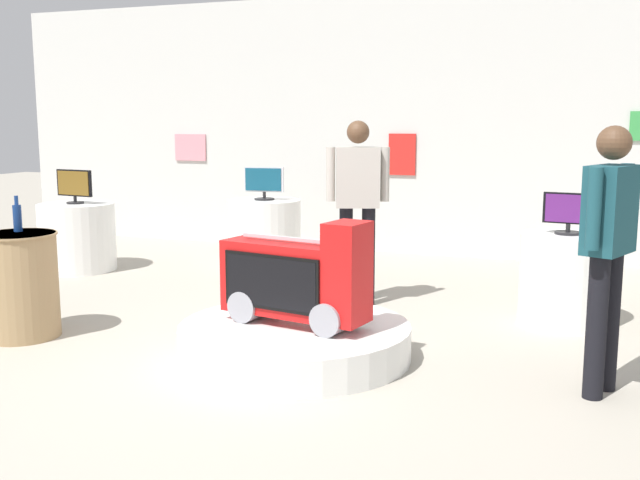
{
  "coord_description": "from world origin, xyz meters",
  "views": [
    {
      "loc": [
        2.23,
        -4.32,
        1.65
      ],
      "look_at": [
        0.16,
        1.34,
        0.68
      ],
      "focal_mm": 41.67,
      "sensor_mm": 36.0,
      "label": 1
    }
  ],
  "objects": [
    {
      "name": "tv_on_right_rear",
      "position": [
        -1.3,
        3.46,
        0.95
      ],
      "size": [
        0.46,
        0.23,
        0.38
      ],
      "color": "black",
      "rests_on": "display_pedestal_right_rear"
    },
    {
      "name": "side_table_round",
      "position": [
        -1.84,
        0.11,
        0.41
      ],
      "size": [
        0.59,
        0.59,
        0.81
      ],
      "color": "#9E7F56",
      "rests_on": "ground"
    },
    {
      "name": "ground_plane",
      "position": [
        0.0,
        0.0,
        0.0
      ],
      "size": [
        30.0,
        30.0,
        0.0
      ],
      "primitive_type": "plane",
      "color": "#A8A091"
    },
    {
      "name": "display_pedestal_right_rear",
      "position": [
        -1.3,
        3.47,
        0.37
      ],
      "size": [
        0.84,
        0.84,
        0.74
      ],
      "primitive_type": "cylinder",
      "color": "white",
      "rests_on": "ground"
    },
    {
      "name": "bottle_on_side_table",
      "position": [
        -1.89,
        0.18,
        0.92
      ],
      "size": [
        0.07,
        0.07,
        0.28
      ],
      "color": "navy",
      "rests_on": "side_table_round"
    },
    {
      "name": "shopper_browsing_rear",
      "position": [
        2.34,
        0.34,
        0.95
      ],
      "size": [
        0.33,
        0.52,
        1.62
      ],
      "color": "black",
      "rests_on": "ground"
    },
    {
      "name": "novelty_firetruck_tv",
      "position": [
        0.35,
        0.34,
        0.55
      ],
      "size": [
        1.1,
        0.53,
        0.75
      ],
      "color": "gray",
      "rests_on": "main_display_pedestal"
    },
    {
      "name": "display_pedestal_center_rear",
      "position": [
        2.08,
        1.92,
        0.37
      ],
      "size": [
        0.74,
        0.74,
        0.74
      ],
      "primitive_type": "cylinder",
      "color": "white",
      "rests_on": "ground"
    },
    {
      "name": "display_pedestal_left_rear",
      "position": [
        -3.1,
        2.4,
        0.37
      ],
      "size": [
        0.83,
        0.83,
        0.74
      ],
      "primitive_type": "cylinder",
      "color": "white",
      "rests_on": "ground"
    },
    {
      "name": "shopper_browsing_near_truck",
      "position": [
        0.29,
        1.95,
        0.97
      ],
      "size": [
        0.53,
        0.32,
        1.65
      ],
      "color": "black",
      "rests_on": "ground"
    },
    {
      "name": "tv_on_left_rear",
      "position": [
        -3.1,
        2.39,
        0.95
      ],
      "size": [
        0.48,
        0.19,
        0.37
      ],
      "color": "black",
      "rests_on": "display_pedestal_left_rear"
    },
    {
      "name": "back_wall_display",
      "position": [
        0.01,
        4.69,
        1.59
      ],
      "size": [
        10.97,
        0.13,
        3.17
      ],
      "color": "silver",
      "rests_on": "ground"
    },
    {
      "name": "tv_on_center_rear",
      "position": [
        2.08,
        1.92,
        0.92
      ],
      "size": [
        0.41,
        0.21,
        0.33
      ],
      "color": "black",
      "rests_on": "display_pedestal_center_rear"
    },
    {
      "name": "main_display_pedestal",
      "position": [
        0.33,
        0.35,
        0.12
      ],
      "size": [
        1.63,
        1.63,
        0.24
      ],
      "primitive_type": "cylinder",
      "color": "white",
      "rests_on": "ground"
    }
  ]
}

